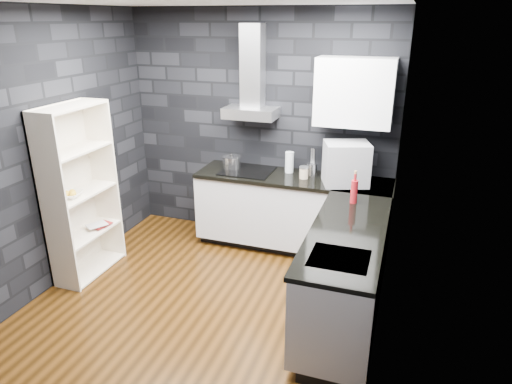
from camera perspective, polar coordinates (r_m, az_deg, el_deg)
The scene contains 28 objects.
ground at distance 4.61m, azimuth -6.09°, elevation -13.09°, with size 3.20×3.20×0.00m, color #41240A.
ceiling at distance 3.83m, azimuth -7.76°, elevation 22.66°, with size 3.20×3.20×0.00m, color white.
wall_back at distance 5.47m, azimuth 0.53°, elevation 8.04°, with size 3.20×0.05×2.70m, color black.
wall_front at distance 2.76m, azimuth -21.49°, elevation -6.99°, with size 3.20×0.05×2.70m, color black.
wall_left at distance 4.93m, azimuth -24.22°, elevation 4.70°, with size 0.05×3.20×2.70m, color black.
wall_right at distance 3.65m, azimuth 16.88°, elevation 0.41°, with size 0.05×3.20×2.70m, color black.
toekick_back at distance 5.53m, azimuth 4.49°, elevation -6.25°, with size 2.18×0.50×0.10m, color black.
toekick_right at distance 4.36m, azimuth 11.26°, elevation -14.89°, with size 0.50×1.78×0.10m, color black.
counter_back_cab at distance 5.31m, azimuth 4.51°, elevation -2.32°, with size 2.20×0.60×0.76m, color silver.
counter_right_cab at distance 4.13m, azimuth 11.13°, elevation -9.96°, with size 0.60×1.80×0.76m, color silver.
counter_back_top at distance 5.16m, azimuth 4.61°, elevation 1.73°, with size 2.20×0.62×0.04m, color black.
counter_right_top at distance 3.94m, azimuth 11.39°, elevation -4.95°, with size 0.62×1.80×0.04m, color black.
counter_corner_top at distance 5.05m, azimuth 13.46°, elevation 0.75°, with size 0.62×0.62×0.04m, color black.
hood_body at distance 5.27m, azimuth -0.67°, elevation 9.86°, with size 0.60×0.34×0.12m, color silver.
hood_chimney at distance 5.26m, azimuth -0.43°, elevation 15.46°, with size 0.24×0.20×0.90m, color silver.
upper_cabinet at distance 4.95m, azimuth 12.23°, elevation 12.09°, with size 0.80×0.35×0.70m, color white.
cooktop at distance 5.31m, azimuth -1.11°, elevation 2.66°, with size 0.58×0.50×0.01m, color black.
sink_rim at distance 3.49m, azimuth 10.38°, elevation -8.19°, with size 0.44×0.40×0.01m, color silver.
pot at distance 5.40m, azimuth -3.07°, elevation 3.71°, with size 0.21×0.21×0.12m, color #B6B7BB.
glass_vase at distance 5.26m, azimuth 4.19°, elevation 3.73°, with size 0.10×0.10×0.24m, color silver.
storage_jar at distance 5.09m, azimuth 6.00°, elevation 2.36°, with size 0.10×0.10×0.12m, color #C5AC8B.
utensil_crock at distance 5.18m, azimuth 7.01°, elevation 2.80°, with size 0.11×0.11×0.15m, color #B6B7BB.
appliance_garage at distance 4.94m, azimuth 11.19°, elevation 3.48°, with size 0.46×0.36×0.46m, color #A3A5AB.
red_bottle at distance 4.47m, azimuth 12.16°, elevation 0.03°, with size 0.07×0.07×0.23m, color maroon.
bookshelf at distance 4.98m, azimuth -21.09°, elevation -0.13°, with size 0.34×0.80×1.80m, color #F2E6CD.
fruit_bowl at distance 4.87m, azimuth -22.20°, elevation -0.31°, with size 0.23×0.23×0.06m, color white.
book_red at distance 5.24m, azimuth -19.50°, elevation -2.79°, with size 0.16×0.02×0.21m, color maroon.
book_second at distance 5.21m, azimuth -19.71°, elevation -2.70°, with size 0.15×0.02×0.21m, color #B2B2B2.
Camera 1 is at (1.68, -3.44, 2.58)m, focal length 32.00 mm.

